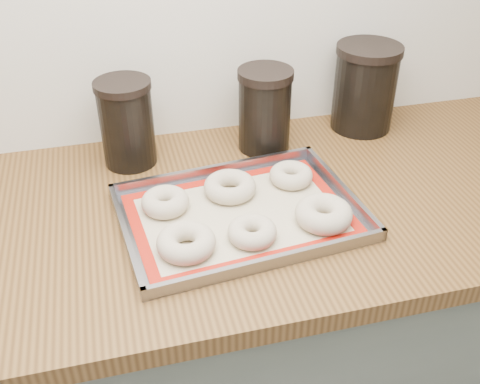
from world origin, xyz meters
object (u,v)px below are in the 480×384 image
object	(u,v)px
bagel_back_left	(165,202)
canister_mid	(265,110)
bagel_front_mid	(252,232)
bagel_front_right	(324,214)
canister_right	(365,87)
canister_left	(127,123)
bagel_back_right	(291,175)
bagel_front_left	(186,242)
baking_tray	(240,214)
bagel_back_mid	(230,187)

from	to	relation	value
bagel_back_left	canister_mid	distance (m)	0.34
bagel_front_mid	bagel_front_right	world-z (taller)	bagel_front_right
bagel_back_left	canister_mid	size ratio (longest dim) A/B	0.49
bagel_front_mid	canister_right	distance (m)	0.54
bagel_back_left	canister_left	size ratio (longest dim) A/B	0.49
bagel_back_left	bagel_back_right	bearing A→B (deg)	6.89
bagel_front_left	bagel_front_mid	world-z (taller)	bagel_front_left
bagel_front_right	baking_tray	bearing A→B (deg)	157.25
baking_tray	canister_left	xyz separation A→B (m)	(-0.19, 0.27, 0.09)
bagel_front_right	bagel_back_mid	bearing A→B (deg)	137.41
bagel_front_mid	canister_mid	world-z (taller)	canister_mid
bagel_front_mid	bagel_back_right	bearing A→B (deg)	51.69
bagel_front_mid	bagel_front_left	bearing A→B (deg)	-179.02
bagel_back_right	canister_right	size ratio (longest dim) A/B	0.44
canister_mid	bagel_front_left	bearing A→B (deg)	-125.91
bagel_back_right	baking_tray	bearing A→B (deg)	-146.76
bagel_front_left	bagel_front_mid	size ratio (longest dim) A/B	1.17
canister_right	baking_tray	bearing A→B (deg)	-142.69
canister_left	bagel_front_mid	bearing A→B (deg)	-60.87
bagel_front_left	bagel_back_left	distance (m)	0.14
bagel_front_left	canister_mid	distance (m)	0.42
baking_tray	canister_right	size ratio (longest dim) A/B	2.33
canister_mid	bagel_front_mid	bearing A→B (deg)	-109.74
bagel_front_left	bagel_back_left	size ratio (longest dim) A/B	1.13
bagel_front_right	bagel_back_mid	distance (m)	0.21
canister_left	canister_mid	size ratio (longest dim) A/B	1.01
bagel_back_right	canister_right	world-z (taller)	canister_right
bagel_front_mid	bagel_back_left	world-z (taller)	bagel_back_left
bagel_back_mid	canister_mid	bearing A→B (deg)	55.11
bagel_back_mid	bagel_back_right	world-z (taller)	bagel_back_mid
bagel_front_left	bagel_front_right	size ratio (longest dim) A/B	0.97
canister_right	bagel_front_right	bearing A→B (deg)	-123.69
bagel_back_left	bagel_front_left	bearing A→B (deg)	-82.09
bagel_back_left	canister_right	size ratio (longest dim) A/B	0.45
bagel_front_mid	canister_left	distance (m)	0.40
baking_tray	bagel_front_mid	bearing A→B (deg)	-87.46
baking_tray	canister_mid	distance (m)	0.30
bagel_front_left	bagel_back_right	world-z (taller)	bagel_front_left
bagel_front_left	canister_left	size ratio (longest dim) A/B	0.55
bagel_front_mid	bagel_back_mid	xyz separation A→B (m)	(-0.01, 0.15, 0.00)
bagel_back_left	bagel_back_mid	size ratio (longest dim) A/B	0.88
bagel_front_mid	bagel_back_left	xyz separation A→B (m)	(-0.14, 0.13, 0.00)
bagel_front_right	bagel_back_mid	xyz separation A→B (m)	(-0.15, 0.14, -0.00)
bagel_back_right	canister_right	bearing A→B (deg)	39.30
baking_tray	canister_right	bearing A→B (deg)	37.31
canister_mid	bagel_back_left	bearing A→B (deg)	-142.52
bagel_front_mid	canister_right	xyz separation A→B (m)	(0.39, 0.37, 0.08)
bagel_front_mid	canister_mid	distance (m)	0.36
bagel_back_mid	canister_left	world-z (taller)	canister_left
bagel_back_mid	canister_right	size ratio (longest dim) A/B	0.51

